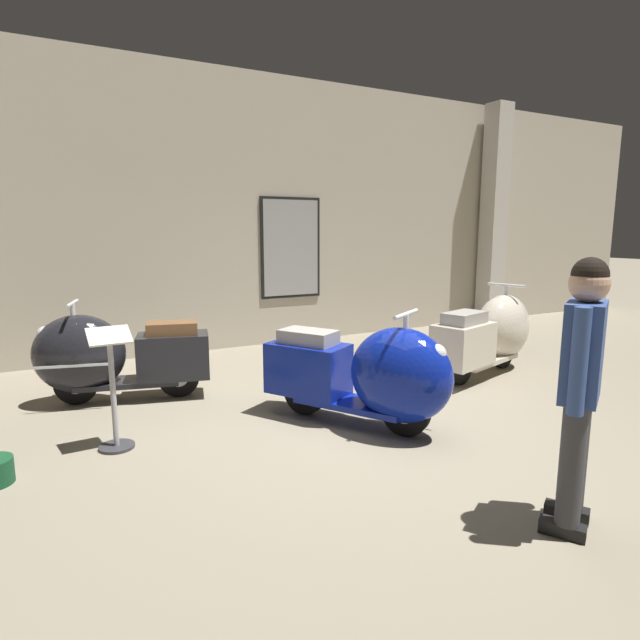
# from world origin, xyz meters

# --- Properties ---
(ground_plane) EXTENTS (60.00, 60.00, 0.00)m
(ground_plane) POSITION_xyz_m (0.00, 0.00, 0.00)
(ground_plane) COLOR gray
(showroom_back_wall) EXTENTS (18.00, 0.63, 3.98)m
(showroom_back_wall) POSITION_xyz_m (0.18, 3.79, 1.99)
(showroom_back_wall) COLOR #BCB29E
(showroom_back_wall) RESTS_ON ground
(scooter_0) EXTENTS (1.78, 0.89, 1.05)m
(scooter_0) POSITION_xyz_m (-1.85, 1.90, 0.48)
(scooter_0) COLOR black
(scooter_0) RESTS_ON ground
(scooter_1) EXTENTS (1.33, 1.76, 1.07)m
(scooter_1) POSITION_xyz_m (0.10, 0.04, 0.49)
(scooter_1) COLOR black
(scooter_1) RESTS_ON ground
(scooter_2) EXTENTS (1.84, 0.99, 1.08)m
(scooter_2) POSITION_xyz_m (2.41, 0.87, 0.49)
(scooter_2) COLOR black
(scooter_2) RESTS_ON ground
(visitor_0) EXTENTS (0.48, 0.38, 1.60)m
(visitor_0) POSITION_xyz_m (0.27, -1.84, 0.93)
(visitor_0) COLOR black
(visitor_0) RESTS_ON ground
(info_stanchion) EXTENTS (0.33, 0.28, 0.99)m
(info_stanchion) POSITION_xyz_m (-1.96, 0.63, 0.41)
(info_stanchion) COLOR #333338
(info_stanchion) RESTS_ON ground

